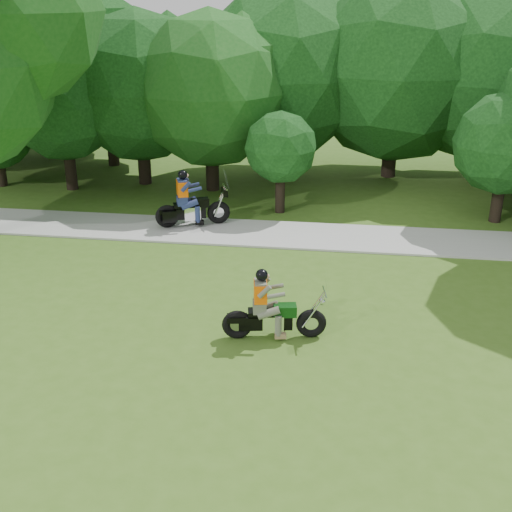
{
  "coord_description": "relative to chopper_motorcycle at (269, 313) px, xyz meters",
  "views": [
    {
      "loc": [
        0.28,
        -9.69,
        6.69
      ],
      "look_at": [
        -1.54,
        3.34,
        1.24
      ],
      "focal_mm": 45.0,
      "sensor_mm": 36.0,
      "label": 1
    }
  ],
  "objects": [
    {
      "name": "ground",
      "position": [
        1.07,
        -1.94,
        -0.57
      ],
      "size": [
        100.0,
        100.0,
        0.0
      ],
      "primitive_type": "plane",
      "color": "#3D621C",
      "rests_on": "ground"
    },
    {
      "name": "walkway",
      "position": [
        1.07,
        6.06,
        -0.54
      ],
      "size": [
        60.0,
        2.2,
        0.06
      ],
      "primitive_type": "cube",
      "color": "#A6A6A0",
      "rests_on": "ground"
    },
    {
      "name": "touring_motorcycle",
      "position": [
        -3.24,
        6.34,
        0.12
      ],
      "size": [
        2.21,
        1.29,
        1.75
      ],
      "rotation": [
        0.0,
        0.0,
        0.37
      ],
      "color": "black",
      "rests_on": "walkway"
    },
    {
      "name": "tree_line",
      "position": [
        0.95,
        12.75,
        3.12
      ],
      "size": [
        41.01,
        12.04,
        7.66
      ],
      "color": "black",
      "rests_on": "ground"
    },
    {
      "name": "chopper_motorcycle",
      "position": [
        0.0,
        0.0,
        0.0
      ],
      "size": [
        2.17,
        0.74,
        1.56
      ],
      "rotation": [
        0.0,
        0.0,
        0.18
      ],
      "color": "black",
      "rests_on": "ground"
    }
  ]
}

